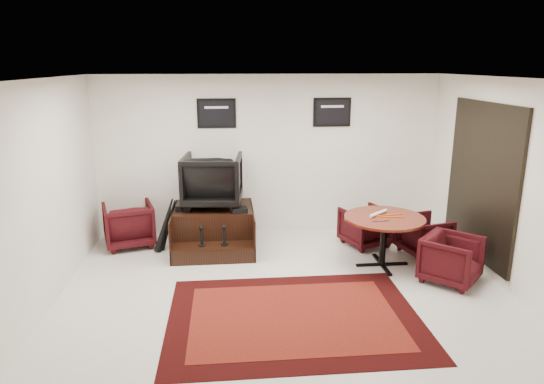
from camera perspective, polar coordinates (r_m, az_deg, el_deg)
The scene contains 16 objects.
ground at distance 6.63m, azimuth 1.64°, elevation -11.75°, with size 6.00×6.00×0.00m, color silver.
room_shell at distance 6.23m, azimuth 5.36°, elevation 3.83°, with size 6.02×5.02×2.81m.
area_rug at distance 6.05m, azimuth 2.61°, elevation -14.49°, with size 3.03×2.27×0.01m.
shine_podium at distance 8.13m, azimuth -6.85°, elevation -4.34°, with size 1.30×1.34×0.67m.
shine_chair at distance 8.03m, azimuth -7.02°, elevation 1.69°, with size 0.94×0.88×0.96m, color black.
shoes_pair at distance 7.99m, azimuth -10.46°, elevation -1.74°, with size 0.22×0.26×0.10m.
polish_kit at distance 7.74m, azimuth -3.85°, elevation -2.13°, with size 0.24×0.16×0.08m, color black.
umbrella_black at distance 7.98m, azimuth -12.49°, elevation -3.77°, with size 0.35×0.13×0.93m, color black, non-canonical shape.
umbrella_hooked at distance 8.07m, azimuth -12.14°, elevation -3.75°, with size 0.33×0.12×0.88m, color black, non-canonical shape.
armchair_side at distance 8.45m, azimuth -16.52°, elevation -3.46°, with size 0.78×0.73×0.80m, color black.
meeting_table at distance 7.40m, azimuth 13.07°, elevation -3.56°, with size 1.18×1.18×0.77m.
table_chair_back at distance 8.29m, azimuth 10.93°, elevation -3.81°, with size 0.69×0.64×0.71m, color black.
table_chair_window at distance 8.14m, azimuth 17.52°, elevation -4.67°, with size 0.67×0.63×0.69m, color black.
table_chair_corner at distance 7.24m, azimuth 20.39°, elevation -7.20°, with size 0.71×0.67×0.73m, color black.
paper_roll at distance 7.44m, azimuth 12.40°, elevation -2.46°, with size 0.05×0.05×0.42m, color silver.
table_clutter at distance 7.37m, azimuth 13.52°, elevation -2.84°, with size 0.57×0.33×0.01m.
Camera 1 is at (-0.75, -5.88, 2.98)m, focal length 32.00 mm.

